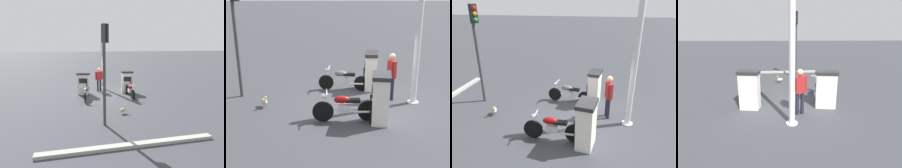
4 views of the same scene
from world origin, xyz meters
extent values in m
plane|color=#383A3F|center=(0.00, 0.00, 0.00)|extent=(120.00, 120.00, 0.00)
cube|color=silver|center=(-0.34, -1.52, 0.69)|extent=(0.54, 0.84, 1.38)
cube|color=black|center=(-0.11, -1.55, 0.99)|extent=(0.10, 0.55, 0.32)
cube|color=#262628|center=(-0.34, -1.52, 1.44)|extent=(0.59, 0.93, 0.12)
cylinder|color=black|center=(-0.05, -1.32, 0.48)|extent=(0.05, 0.05, 0.89)
cube|color=silver|center=(-0.34, 1.52, 0.71)|extent=(0.59, 0.80, 1.42)
cube|color=black|center=(-0.08, 1.48, 1.02)|extent=(0.10, 0.52, 0.32)
cube|color=#262628|center=(-0.34, 1.52, 1.48)|extent=(0.64, 0.88, 0.12)
cylinder|color=black|center=(-0.02, 1.70, 0.50)|extent=(0.05, 0.05, 0.92)
cylinder|color=black|center=(1.44, -1.45, 0.30)|extent=(0.60, 0.12, 0.60)
cylinder|color=black|center=(0.04, -1.31, 0.30)|extent=(0.60, 0.12, 0.60)
cube|color=silver|center=(0.79, -1.38, 0.40)|extent=(0.38, 0.23, 0.24)
cylinder|color=silver|center=(0.74, -1.38, 0.35)|extent=(1.05, 0.15, 0.05)
ellipsoid|color=#595B60|center=(0.86, -1.39, 0.68)|extent=(0.50, 0.27, 0.24)
cube|color=black|center=(0.52, -1.36, 0.65)|extent=(0.46, 0.24, 0.10)
cylinder|color=silver|center=(1.40, -1.44, 0.60)|extent=(0.26, 0.07, 0.57)
cylinder|color=silver|center=(1.32, -1.43, 0.92)|extent=(0.09, 0.56, 0.04)
sphere|color=silver|center=(1.42, -1.44, 0.80)|extent=(0.15, 0.15, 0.14)
cylinder|color=silver|center=(0.26, -1.21, 0.32)|extent=(0.55, 0.12, 0.07)
cylinder|color=black|center=(1.40, 1.47, 0.32)|extent=(0.65, 0.10, 0.65)
cylinder|color=black|center=(0.02, 1.41, 0.32)|extent=(0.65, 0.10, 0.65)
cube|color=silver|center=(0.76, 1.44, 0.42)|extent=(0.37, 0.22, 0.24)
cylinder|color=silver|center=(0.71, 1.44, 0.37)|extent=(1.04, 0.10, 0.05)
ellipsoid|color=maroon|center=(0.83, 1.45, 0.70)|extent=(0.49, 0.24, 0.24)
cube|color=black|center=(0.49, 1.43, 0.67)|extent=(0.45, 0.22, 0.10)
cylinder|color=silver|center=(1.36, 1.47, 0.62)|extent=(0.26, 0.05, 0.57)
cylinder|color=silver|center=(1.28, 1.47, 0.94)|extent=(0.06, 0.56, 0.04)
sphere|color=silver|center=(1.38, 1.47, 0.82)|extent=(0.15, 0.15, 0.14)
cylinder|color=silver|center=(0.21, 1.54, 0.34)|extent=(0.55, 0.10, 0.07)
cylinder|color=#1E1E2D|center=(-0.93, -0.51, 0.42)|extent=(0.16, 0.16, 0.83)
cylinder|color=#1E1E2D|center=(-0.99, -0.32, 0.42)|extent=(0.16, 0.16, 0.83)
cube|color=maroon|center=(-0.96, -0.41, 1.14)|extent=(0.29, 0.40, 0.62)
cylinder|color=maroon|center=(-0.89, -0.64, 1.18)|extent=(0.11, 0.11, 0.59)
cylinder|color=maroon|center=(-1.03, -0.18, 1.18)|extent=(0.11, 0.11, 0.59)
sphere|color=tan|center=(-0.96, -0.41, 1.60)|extent=(0.29, 0.29, 0.23)
ellipsoid|color=tan|center=(3.47, 0.38, 0.20)|extent=(0.34, 0.40, 0.20)
cylinder|color=tan|center=(3.41, 0.49, 0.26)|extent=(0.08, 0.08, 0.14)
sphere|color=tan|center=(3.39, 0.51, 0.40)|extent=(0.12, 0.12, 0.09)
cone|color=orange|center=(3.36, 0.56, 0.40)|extent=(0.07, 0.07, 0.04)
cone|color=tan|center=(3.55, 0.24, 0.23)|extent=(0.10, 0.10, 0.07)
cylinder|color=orange|center=(3.44, 0.36, 0.05)|extent=(0.02, 0.02, 0.10)
cylinder|color=orange|center=(3.50, 0.40, 0.05)|extent=(0.02, 0.02, 0.10)
cylinder|color=#38383A|center=(4.57, -0.66, 2.09)|extent=(0.16, 0.16, 4.18)
cube|color=black|center=(4.45, -0.60, 3.82)|extent=(0.29, 0.30, 0.72)
sphere|color=red|center=(4.36, -0.56, 4.04)|extent=(0.20, 0.20, 0.15)
sphere|color=orange|center=(4.36, -0.56, 3.82)|extent=(0.20, 0.20, 0.15)
sphere|color=green|center=(4.36, -0.56, 3.60)|extent=(0.20, 0.20, 0.15)
cylinder|color=silver|center=(-1.72, -0.08, 2.38)|extent=(0.20, 0.20, 4.76)
cylinder|color=silver|center=(-1.72, -0.08, 0.02)|extent=(0.40, 0.40, 0.04)
cube|color=#9E9E93|center=(6.36, 0.00, 0.06)|extent=(0.52, 6.21, 0.12)
camera|label=1|loc=(11.61, -1.48, 3.47)|focal=28.50mm
camera|label=2|loc=(0.87, 9.98, 4.09)|focal=48.68mm
camera|label=3|loc=(-0.85, 6.94, 4.26)|focal=33.20mm
camera|label=4|loc=(-7.28, 0.21, 2.97)|focal=29.38mm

